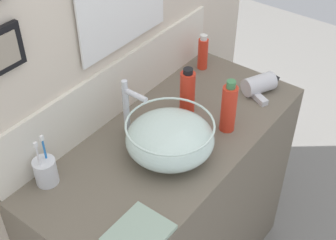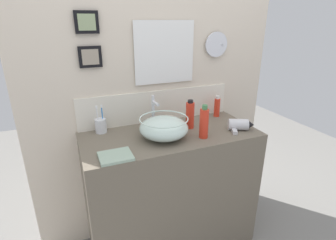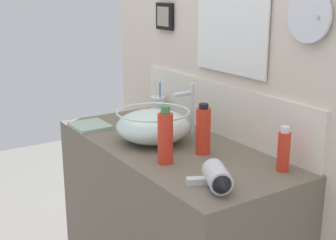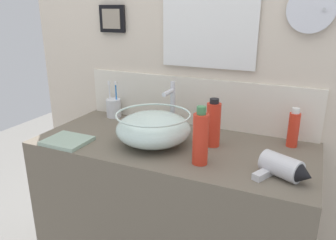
{
  "view_description": "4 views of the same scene",
  "coord_description": "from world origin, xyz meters",
  "px_view_note": "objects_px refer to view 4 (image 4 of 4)",
  "views": [
    {
      "loc": [
        -1.04,
        -0.77,
        2.08
      ],
      "look_at": [
        -0.02,
        0.0,
        1.02
      ],
      "focal_mm": 50.0,
      "sensor_mm": 36.0,
      "label": 1
    },
    {
      "loc": [
        -0.63,
        -1.47,
        1.63
      ],
      "look_at": [
        -0.02,
        0.0,
        1.02
      ],
      "focal_mm": 28.0,
      "sensor_mm": 36.0,
      "label": 2
    },
    {
      "loc": [
        1.55,
        -1.02,
        1.56
      ],
      "look_at": [
        -0.02,
        0.0,
        1.02
      ],
      "focal_mm": 50.0,
      "sensor_mm": 36.0,
      "label": 3
    },
    {
      "loc": [
        0.52,
        -1.18,
        1.47
      ],
      "look_at": [
        -0.02,
        0.0,
        1.02
      ],
      "focal_mm": 35.0,
      "sensor_mm": 36.0,
      "label": 4
    }
  ],
  "objects_px": {
    "faucet": "(172,103)",
    "hair_drier": "(284,168)",
    "glass_bowl_sink": "(153,128)",
    "toothbrush_cup": "(114,108)",
    "shampoo_bottle": "(200,138)",
    "hand_towel": "(67,141)",
    "soap_dispenser": "(213,124)",
    "lotion_bottle": "(294,129)"
  },
  "relations": [
    {
      "from": "shampoo_bottle",
      "to": "soap_dispenser",
      "type": "distance_m",
      "value": 0.18
    },
    {
      "from": "hair_drier",
      "to": "lotion_bottle",
      "type": "xyz_separation_m",
      "value": [
        0.0,
        0.3,
        0.04
      ]
    },
    {
      "from": "faucet",
      "to": "shampoo_bottle",
      "type": "relative_size",
      "value": 1.05
    },
    {
      "from": "faucet",
      "to": "toothbrush_cup",
      "type": "height_order",
      "value": "faucet"
    },
    {
      "from": "soap_dispenser",
      "to": "hair_drier",
      "type": "bearing_deg",
      "value": -29.37
    },
    {
      "from": "faucet",
      "to": "hair_drier",
      "type": "relative_size",
      "value": 1.17
    },
    {
      "from": "glass_bowl_sink",
      "to": "faucet",
      "type": "bearing_deg",
      "value": 90.0
    },
    {
      "from": "hair_drier",
      "to": "shampoo_bottle",
      "type": "height_order",
      "value": "shampoo_bottle"
    },
    {
      "from": "hand_towel",
      "to": "lotion_bottle",
      "type": "bearing_deg",
      "value": 22.32
    },
    {
      "from": "toothbrush_cup",
      "to": "faucet",
      "type": "bearing_deg",
      "value": -8.71
    },
    {
      "from": "hand_towel",
      "to": "toothbrush_cup",
      "type": "bearing_deg",
      "value": 92.48
    },
    {
      "from": "glass_bowl_sink",
      "to": "toothbrush_cup",
      "type": "bearing_deg",
      "value": 145.86
    },
    {
      "from": "glass_bowl_sink",
      "to": "hand_towel",
      "type": "height_order",
      "value": "glass_bowl_sink"
    },
    {
      "from": "faucet",
      "to": "shampoo_bottle",
      "type": "xyz_separation_m",
      "value": [
        0.24,
        -0.28,
        -0.03
      ]
    },
    {
      "from": "lotion_bottle",
      "to": "hand_towel",
      "type": "bearing_deg",
      "value": -157.68
    },
    {
      "from": "hair_drier",
      "to": "toothbrush_cup",
      "type": "xyz_separation_m",
      "value": [
        -0.89,
        0.32,
        0.01
      ]
    },
    {
      "from": "soap_dispenser",
      "to": "hand_towel",
      "type": "bearing_deg",
      "value": -158.14
    },
    {
      "from": "glass_bowl_sink",
      "to": "soap_dispenser",
      "type": "bearing_deg",
      "value": 21.18
    },
    {
      "from": "toothbrush_cup",
      "to": "shampoo_bottle",
      "type": "xyz_separation_m",
      "value": [
        0.6,
        -0.33,
        0.05
      ]
    },
    {
      "from": "glass_bowl_sink",
      "to": "hair_drier",
      "type": "bearing_deg",
      "value": -8.59
    },
    {
      "from": "faucet",
      "to": "glass_bowl_sink",
      "type": "bearing_deg",
      "value": -90.0
    },
    {
      "from": "glass_bowl_sink",
      "to": "hair_drier",
      "type": "height_order",
      "value": "glass_bowl_sink"
    },
    {
      "from": "faucet",
      "to": "shampoo_bottle",
      "type": "height_order",
      "value": "faucet"
    },
    {
      "from": "faucet",
      "to": "hand_towel",
      "type": "height_order",
      "value": "faucet"
    },
    {
      "from": "hair_drier",
      "to": "soap_dispenser",
      "type": "bearing_deg",
      "value": 150.63
    },
    {
      "from": "toothbrush_cup",
      "to": "soap_dispenser",
      "type": "distance_m",
      "value": 0.61
    },
    {
      "from": "toothbrush_cup",
      "to": "shampoo_bottle",
      "type": "height_order",
      "value": "shampoo_bottle"
    },
    {
      "from": "glass_bowl_sink",
      "to": "hand_towel",
      "type": "relative_size",
      "value": 1.73
    },
    {
      "from": "toothbrush_cup",
      "to": "shampoo_bottle",
      "type": "bearing_deg",
      "value": -29.29
    },
    {
      "from": "hair_drier",
      "to": "shampoo_bottle",
      "type": "bearing_deg",
      "value": -177.85
    },
    {
      "from": "shampoo_bottle",
      "to": "hand_towel",
      "type": "height_order",
      "value": "shampoo_bottle"
    },
    {
      "from": "glass_bowl_sink",
      "to": "faucet",
      "type": "xyz_separation_m",
      "value": [
        0.0,
        0.19,
        0.06
      ]
    },
    {
      "from": "hair_drier",
      "to": "toothbrush_cup",
      "type": "distance_m",
      "value": 0.95
    },
    {
      "from": "hand_towel",
      "to": "soap_dispenser",
      "type": "bearing_deg",
      "value": 21.86
    },
    {
      "from": "shampoo_bottle",
      "to": "faucet",
      "type": "bearing_deg",
      "value": 130.39
    },
    {
      "from": "faucet",
      "to": "hair_drier",
      "type": "height_order",
      "value": "faucet"
    },
    {
      "from": "soap_dispenser",
      "to": "lotion_bottle",
      "type": "relative_size",
      "value": 1.22
    },
    {
      "from": "glass_bowl_sink",
      "to": "lotion_bottle",
      "type": "bearing_deg",
      "value": 22.33
    },
    {
      "from": "soap_dispenser",
      "to": "faucet",
      "type": "bearing_deg",
      "value": 156.76
    },
    {
      "from": "faucet",
      "to": "hair_drier",
      "type": "xyz_separation_m",
      "value": [
        0.53,
        -0.27,
        -0.09
      ]
    },
    {
      "from": "faucet",
      "to": "hand_towel",
      "type": "xyz_separation_m",
      "value": [
        -0.34,
        -0.33,
        -0.12
      ]
    },
    {
      "from": "hair_drier",
      "to": "glass_bowl_sink",
      "type": "bearing_deg",
      "value": 171.41
    }
  ]
}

